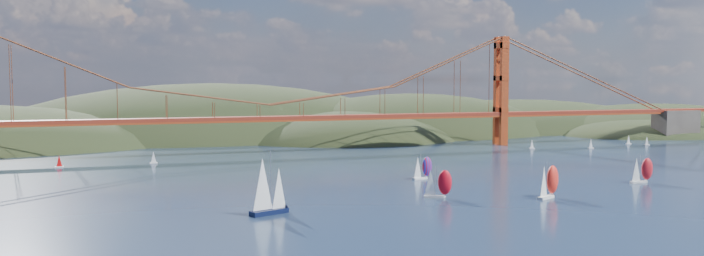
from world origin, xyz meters
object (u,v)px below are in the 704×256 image
racer_1 (548,181)px  racer_2 (641,170)px  sloop_navy (268,187)px  racer_rwb (422,167)px  racer_0 (437,183)px

racer_1 → racer_2: racer_1 is taller
sloop_navy → racer_1: sloop_navy is taller
racer_2 → racer_rwb: bearing=156.4°
sloop_navy → racer_rwb: size_ratio=1.84×
sloop_navy → racer_0: size_ratio=1.74×
racer_0 → racer_2: (74.67, 3.16, 0.07)m
racer_1 → sloop_navy: bearing=152.5°
sloop_navy → racer_rwb: sloop_navy is taller
sloop_navy → racer_0: (50.36, 7.75, -2.67)m
racer_2 → racer_0: bearing=-175.1°
racer_0 → racer_1: (29.07, -10.96, 0.61)m
racer_rwb → racer_1: bearing=-79.7°
sloop_navy → racer_1: size_ratio=1.52×
sloop_navy → racer_0: sloop_navy is taller
racer_1 → racer_0: bearing=134.2°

